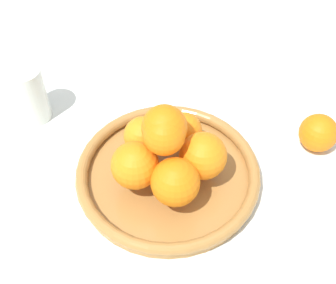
{
  "coord_description": "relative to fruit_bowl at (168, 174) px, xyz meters",
  "views": [
    {
      "loc": [
        -0.42,
        -0.28,
        0.67
      ],
      "look_at": [
        0.0,
        0.0,
        0.1
      ],
      "focal_mm": 50.0,
      "sensor_mm": 36.0,
      "label": 1
    }
  ],
  "objects": [
    {
      "name": "stray_orange",
      "position": [
        0.22,
        -0.19,
        0.02
      ],
      "size": [
        0.07,
        0.07,
        0.07
      ],
      "primitive_type": "sphere",
      "color": "orange",
      "rests_on": "ground_plane"
    },
    {
      "name": "drinking_glass",
      "position": [
        -0.01,
        0.31,
        0.04
      ],
      "size": [
        0.07,
        0.07,
        0.12
      ],
      "primitive_type": "cylinder",
      "color": "silver",
      "rests_on": "ground_plane"
    },
    {
      "name": "fruit_bowl",
      "position": [
        0.0,
        0.0,
        0.0
      ],
      "size": [
        0.32,
        0.32,
        0.03
      ],
      "color": "#A57238",
      "rests_on": "ground_plane"
    },
    {
      "name": "ground_plane",
      "position": [
        0.0,
        0.0,
        -0.02
      ],
      "size": [
        4.0,
        4.0,
        0.0
      ],
      "primitive_type": "plane",
      "color": "silver"
    },
    {
      "name": "orange_pile",
      "position": [
        -0.01,
        -0.0,
        0.07
      ],
      "size": [
        0.19,
        0.19,
        0.14
      ],
      "color": "orange",
      "rests_on": "fruit_bowl"
    }
  ]
}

